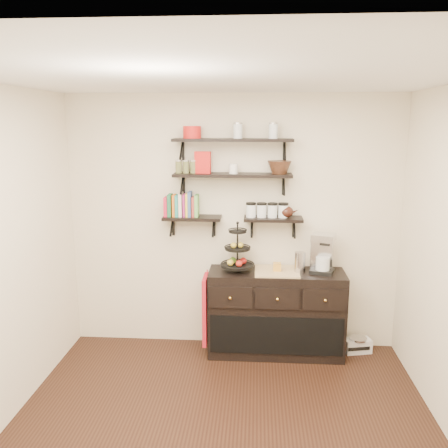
% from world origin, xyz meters
% --- Properties ---
extents(floor, '(3.50, 3.50, 0.00)m').
position_xyz_m(floor, '(0.00, 0.00, 0.00)').
color(floor, black).
rests_on(floor, ground).
extents(ceiling, '(3.50, 3.50, 0.02)m').
position_xyz_m(ceiling, '(0.00, 0.00, 2.70)').
color(ceiling, white).
rests_on(ceiling, back_wall).
extents(back_wall, '(3.50, 0.02, 2.70)m').
position_xyz_m(back_wall, '(0.00, 1.75, 1.35)').
color(back_wall, '#EBE3C7').
rests_on(back_wall, ground).
extents(shelf_top, '(1.20, 0.27, 0.23)m').
position_xyz_m(shelf_top, '(0.00, 1.62, 2.23)').
color(shelf_top, black).
rests_on(shelf_top, back_wall).
extents(shelf_mid, '(1.20, 0.27, 0.23)m').
position_xyz_m(shelf_mid, '(0.00, 1.62, 1.88)').
color(shelf_mid, black).
rests_on(shelf_mid, back_wall).
extents(shelf_low_left, '(0.60, 0.25, 0.23)m').
position_xyz_m(shelf_low_left, '(-0.42, 1.63, 1.43)').
color(shelf_low_left, black).
rests_on(shelf_low_left, back_wall).
extents(shelf_low_right, '(0.60, 0.25, 0.23)m').
position_xyz_m(shelf_low_right, '(0.42, 1.63, 1.43)').
color(shelf_low_right, black).
rests_on(shelf_low_right, back_wall).
extents(cookbooks, '(0.36, 0.15, 0.26)m').
position_xyz_m(cookbooks, '(-0.51, 1.63, 1.56)').
color(cookbooks, red).
rests_on(cookbooks, shelf_low_left).
extents(glass_canisters, '(0.43, 0.10, 0.13)m').
position_xyz_m(glass_canisters, '(0.36, 1.63, 1.51)').
color(glass_canisters, silver).
rests_on(glass_canisters, shelf_low_right).
extents(sideboard, '(1.40, 0.50, 0.92)m').
position_xyz_m(sideboard, '(0.46, 1.51, 0.45)').
color(sideboard, black).
rests_on(sideboard, floor).
extents(fruit_stand, '(0.34, 0.34, 0.50)m').
position_xyz_m(fruit_stand, '(0.06, 1.52, 1.07)').
color(fruit_stand, black).
rests_on(fruit_stand, sideboard).
extents(candle, '(0.08, 0.08, 0.08)m').
position_xyz_m(candle, '(0.47, 1.51, 0.96)').
color(candle, '#B9832A').
rests_on(candle, sideboard).
extents(coffee_maker, '(0.28, 0.28, 0.41)m').
position_xyz_m(coffee_maker, '(0.92, 1.54, 1.10)').
color(coffee_maker, black).
rests_on(coffee_maker, sideboard).
extents(thermal_carafe, '(0.11, 0.11, 0.22)m').
position_xyz_m(thermal_carafe, '(0.69, 1.49, 1.01)').
color(thermal_carafe, silver).
rests_on(thermal_carafe, sideboard).
extents(apron, '(0.04, 0.31, 0.71)m').
position_xyz_m(apron, '(-0.27, 1.41, 0.51)').
color(apron, maroon).
rests_on(apron, sideboard).
extents(radio, '(0.30, 0.22, 0.17)m').
position_xyz_m(radio, '(1.34, 1.58, 0.08)').
color(radio, silver).
rests_on(radio, floor).
extents(recipe_box, '(0.17, 0.08, 0.22)m').
position_xyz_m(recipe_box, '(-0.30, 1.61, 2.01)').
color(recipe_box, red).
rests_on(recipe_box, shelf_mid).
extents(walnut_bowl, '(0.24, 0.24, 0.13)m').
position_xyz_m(walnut_bowl, '(0.47, 1.61, 1.96)').
color(walnut_bowl, black).
rests_on(walnut_bowl, shelf_mid).
extents(ramekins, '(0.09, 0.09, 0.10)m').
position_xyz_m(ramekins, '(0.01, 1.61, 1.95)').
color(ramekins, white).
rests_on(ramekins, shelf_mid).
extents(teapot, '(0.20, 0.16, 0.14)m').
position_xyz_m(teapot, '(0.55, 1.63, 1.52)').
color(teapot, '#32160F').
rests_on(teapot, shelf_low_right).
extents(red_pot, '(0.18, 0.18, 0.12)m').
position_xyz_m(red_pot, '(-0.41, 1.61, 2.31)').
color(red_pot, red).
rests_on(red_pot, shelf_top).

